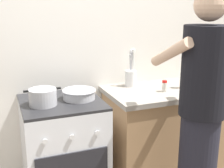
# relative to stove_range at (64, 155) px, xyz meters

# --- Properties ---
(back_wall) EXTENTS (3.20, 0.10, 2.50)m
(back_wall) POSITION_rel_stove_range_xyz_m (0.55, 0.35, 0.80)
(back_wall) COLOR silver
(back_wall) RESTS_ON ground
(countertop) EXTENTS (1.00, 0.60, 0.90)m
(countertop) POSITION_rel_stove_range_xyz_m (0.90, 0.00, 0.00)
(countertop) COLOR #99724C
(countertop) RESTS_ON ground
(stove_range) EXTENTS (0.60, 0.62, 0.90)m
(stove_range) POSITION_rel_stove_range_xyz_m (0.00, 0.00, 0.00)
(stove_range) COLOR silver
(stove_range) RESTS_ON ground
(pot) EXTENTS (0.26, 0.20, 0.12)m
(pot) POSITION_rel_stove_range_xyz_m (-0.14, -0.05, 0.51)
(pot) COLOR #B2B2B7
(pot) RESTS_ON stove_range
(mixing_bowl) EXTENTS (0.26, 0.26, 0.07)m
(mixing_bowl) POSITION_rel_stove_range_xyz_m (0.14, 0.00, 0.49)
(mixing_bowl) COLOR #B7B7BC
(mixing_bowl) RESTS_ON stove_range
(utensil_crock) EXTENTS (0.10, 0.10, 0.34)m
(utensil_crock) POSITION_rel_stove_range_xyz_m (0.67, 0.20, 0.55)
(utensil_crock) COLOR silver
(utensil_crock) RESTS_ON countertop
(spice_bottle) EXTENTS (0.04, 0.04, 0.10)m
(spice_bottle) POSITION_rel_stove_range_xyz_m (0.86, -0.06, 0.50)
(spice_bottle) COLOR silver
(spice_bottle) RESTS_ON countertop
(oil_bottle) EXTENTS (0.06, 0.06, 0.26)m
(oil_bottle) POSITION_rel_stove_range_xyz_m (1.09, -0.04, 0.56)
(oil_bottle) COLOR gold
(oil_bottle) RESTS_ON countertop
(person) EXTENTS (0.41, 0.50, 1.70)m
(person) POSITION_rel_stove_range_xyz_m (0.80, -0.62, 0.41)
(person) COLOR black
(person) RESTS_ON ground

